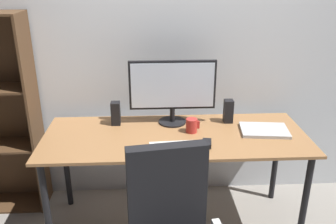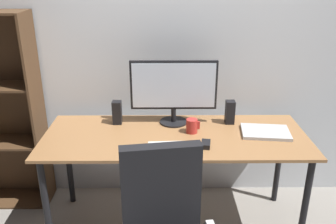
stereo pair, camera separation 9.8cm
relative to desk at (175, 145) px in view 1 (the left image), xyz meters
The scene contains 10 objects.
ground_plane 0.66m from the desk, ahead, with size 12.00×12.00×0.00m, color gray.
back_wall 0.82m from the desk, 90.00° to the left, with size 6.40×0.10×2.60m, color silver.
desk is the anchor object (origin of this frame).
monitor 0.40m from the desk, 92.09° to the left, with size 0.61×0.20×0.46m.
keyboard 0.20m from the desk, 99.34° to the right, with size 0.29×0.11×0.02m, color silver.
mouse 0.27m from the desk, 42.17° to the right, with size 0.06×0.10×0.03m, color black.
coffee_mug 0.18m from the desk, 19.19° to the left, with size 0.09×0.08×0.10m.
laptop 0.62m from the desk, ahead, with size 0.32×0.23×0.02m, color #B7BABC.
speaker_left 0.49m from the desk, 154.46° to the left, with size 0.06×0.07×0.17m, color black.
speaker_right 0.48m from the desk, 26.37° to the left, with size 0.06×0.07×0.17m, color black.
Camera 1 is at (-0.16, -2.20, 1.80)m, focal length 38.41 mm.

